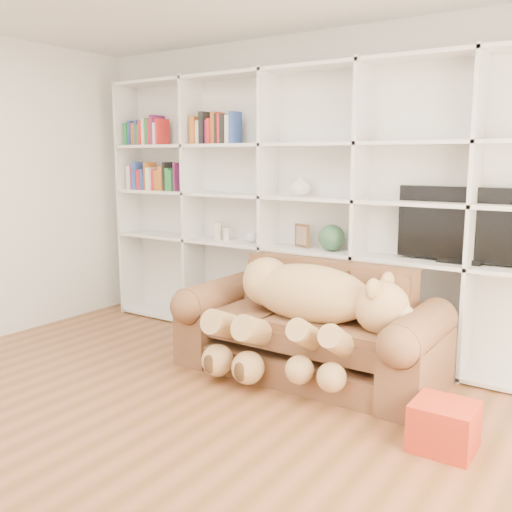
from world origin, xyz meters
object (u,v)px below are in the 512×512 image
Objects in this scene: sofa at (310,334)px; gift_box at (444,426)px; tv at (463,226)px; teddy_bear at (305,306)px.

sofa reaches higher than gift_box.
gift_box is 1.61m from tv.
gift_box is (1.15, -0.43, -0.44)m from teddy_bear.
tv reaches higher than gift_box.
sofa is 5.79× the size of gift_box.
tv is at bearing 34.66° from sofa.
sofa is 1.34m from gift_box.
tv is (0.88, 0.81, 0.57)m from teddy_bear.
gift_box is at bearing -26.47° from sofa.
teddy_bear is 1.32m from tv.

